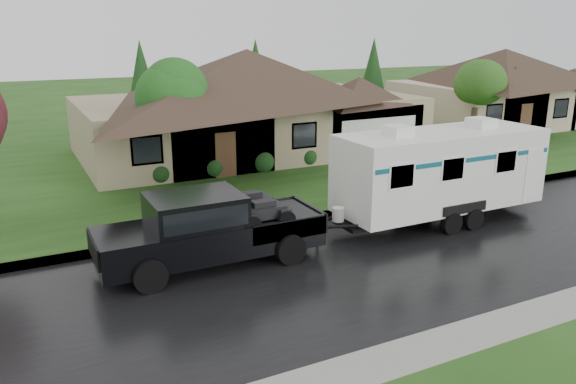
% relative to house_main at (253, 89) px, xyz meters
% --- Properties ---
extents(ground, '(140.00, 140.00, 0.00)m').
position_rel_house_main_xyz_m(ground, '(-2.29, -13.84, -3.59)').
color(ground, '#214917').
rests_on(ground, ground).
extents(road, '(140.00, 8.00, 0.01)m').
position_rel_house_main_xyz_m(road, '(-2.29, -15.84, -3.59)').
color(road, black).
rests_on(road, ground).
extents(curb, '(140.00, 0.50, 0.15)m').
position_rel_house_main_xyz_m(curb, '(-2.29, -11.59, -3.52)').
color(curb, gray).
rests_on(curb, ground).
extents(lawn, '(140.00, 26.00, 0.15)m').
position_rel_house_main_xyz_m(lawn, '(-2.29, 1.16, -3.52)').
color(lawn, '#214917').
rests_on(lawn, ground).
extents(house_main, '(19.44, 10.80, 6.90)m').
position_rel_house_main_xyz_m(house_main, '(0.00, 0.00, 0.00)').
color(house_main, gray).
rests_on(house_main, lawn).
extents(house_neighbor, '(15.12, 9.72, 6.45)m').
position_rel_house_main_xyz_m(house_neighbor, '(19.97, 0.50, -0.27)').
color(house_neighbor, tan).
rests_on(house_neighbor, lawn).
extents(tree_left_green, '(3.39, 3.39, 5.62)m').
position_rel_house_main_xyz_m(tree_left_green, '(-5.74, -4.43, 0.45)').
color(tree_left_green, '#382B1E').
rests_on(tree_left_green, lawn).
extents(tree_right_green, '(2.96, 2.96, 4.90)m').
position_rel_house_main_xyz_m(tree_right_green, '(12.52, -4.05, -0.05)').
color(tree_right_green, '#382B1E').
rests_on(tree_right_green, lawn).
extents(shrub_row, '(13.60, 1.00, 1.00)m').
position_rel_house_main_xyz_m(shrub_row, '(-0.29, -4.54, -2.94)').
color(shrub_row, '#143814').
rests_on(shrub_row, lawn).
extents(pickup_truck, '(6.65, 2.53, 2.22)m').
position_rel_house_main_xyz_m(pickup_truck, '(-7.51, -13.82, -2.40)').
color(pickup_truck, black).
rests_on(pickup_truck, ground).
extents(travel_trailer, '(8.20, 2.88, 3.68)m').
position_rel_house_main_xyz_m(travel_trailer, '(1.31, -13.82, -1.64)').
color(travel_trailer, white).
rests_on(travel_trailer, ground).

